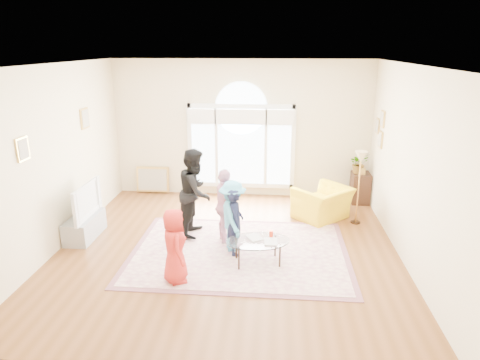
# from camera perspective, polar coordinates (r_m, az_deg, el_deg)

# --- Properties ---
(ground) EXTENTS (6.00, 6.00, 0.00)m
(ground) POSITION_cam_1_polar(r_m,az_deg,el_deg) (7.74, -1.70, -9.27)
(ground) COLOR brown
(ground) RESTS_ON ground
(room_shell) EXTENTS (6.00, 6.00, 6.00)m
(room_shell) POSITION_cam_1_polar(r_m,az_deg,el_deg) (9.91, 0.13, 6.38)
(room_shell) COLOR beige
(room_shell) RESTS_ON ground
(area_rug) EXTENTS (3.60, 2.60, 0.02)m
(area_rug) POSITION_cam_1_polar(r_m,az_deg,el_deg) (7.64, -0.07, -9.55)
(area_rug) COLOR beige
(area_rug) RESTS_ON ground
(rug_border) EXTENTS (3.80, 2.80, 0.01)m
(rug_border) POSITION_cam_1_polar(r_m,az_deg,el_deg) (7.64, -0.07, -9.58)
(rug_border) COLOR #7D4C56
(rug_border) RESTS_ON ground
(tv_console) EXTENTS (0.45, 1.00, 0.42)m
(tv_console) POSITION_cam_1_polar(r_m,az_deg,el_deg) (8.64, -20.00, -5.88)
(tv_console) COLOR gray
(tv_console) RESTS_ON ground
(television) EXTENTS (0.17, 1.11, 0.64)m
(television) POSITION_cam_1_polar(r_m,az_deg,el_deg) (8.45, -20.33, -2.58)
(television) COLOR black
(television) RESTS_ON tv_console
(coffee_table) EXTENTS (1.17, 0.87, 0.54)m
(coffee_table) POSITION_cam_1_polar(r_m,az_deg,el_deg) (7.12, 2.39, -8.21)
(coffee_table) COLOR silver
(coffee_table) RESTS_ON ground
(armchair) EXTENTS (1.38, 1.38, 0.68)m
(armchair) POSITION_cam_1_polar(r_m,az_deg,el_deg) (9.09, 10.93, -3.05)
(armchair) COLOR gold
(armchair) RESTS_ON ground
(side_cabinet) EXTENTS (0.40, 0.50, 0.70)m
(side_cabinet) POSITION_cam_1_polar(r_m,az_deg,el_deg) (10.23, 15.72, -1.00)
(side_cabinet) COLOR black
(side_cabinet) RESTS_ON ground
(floor_lamp) EXTENTS (0.29, 0.29, 1.51)m
(floor_lamp) POSITION_cam_1_polar(r_m,az_deg,el_deg) (8.74, 15.80, 2.26)
(floor_lamp) COLOR black
(floor_lamp) RESTS_ON ground
(plant_pedestal) EXTENTS (0.20, 0.20, 0.70)m
(plant_pedestal) POSITION_cam_1_polar(r_m,az_deg,el_deg) (10.20, 15.28, -1.00)
(plant_pedestal) COLOR white
(plant_pedestal) RESTS_ON ground
(potted_plant) EXTENTS (0.53, 0.50, 0.47)m
(potted_plant) POSITION_cam_1_polar(r_m,az_deg,el_deg) (10.04, 15.55, 2.16)
(potted_plant) COLOR #33722D
(potted_plant) RESTS_ON plant_pedestal
(leaning_picture) EXTENTS (0.80, 0.14, 0.62)m
(leaning_picture) POSITION_cam_1_polar(r_m,az_deg,el_deg) (10.78, -11.43, -1.68)
(leaning_picture) COLOR tan
(leaning_picture) RESTS_ON ground
(child_red) EXTENTS (0.57, 0.68, 1.18)m
(child_red) POSITION_cam_1_polar(r_m,az_deg,el_deg) (6.58, -8.72, -8.67)
(child_red) COLOR red
(child_red) RESTS_ON area_rug
(child_navy) EXTENTS (0.32, 0.45, 1.17)m
(child_navy) POSITION_cam_1_polar(r_m,az_deg,el_deg) (7.35, -0.63, -5.60)
(child_navy) COLOR #131934
(child_navy) RESTS_ON area_rug
(child_black) EXTENTS (0.70, 0.86, 1.66)m
(child_black) POSITION_cam_1_polar(r_m,az_deg,el_deg) (8.08, -5.96, -1.61)
(child_black) COLOR black
(child_black) RESTS_ON area_rug
(child_pink) EXTENTS (0.58, 0.87, 1.38)m
(child_pink) POSITION_cam_1_polar(r_m,az_deg,el_deg) (7.75, -2.08, -3.49)
(child_pink) COLOR #E5A2BB
(child_pink) RESTS_ON area_rug
(child_blue) EXTENTS (0.66, 0.91, 1.27)m
(child_blue) POSITION_cam_1_polar(r_m,az_deg,el_deg) (7.45, -1.00, -4.81)
(child_blue) COLOR #4EAFD6
(child_blue) RESTS_ON area_rug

